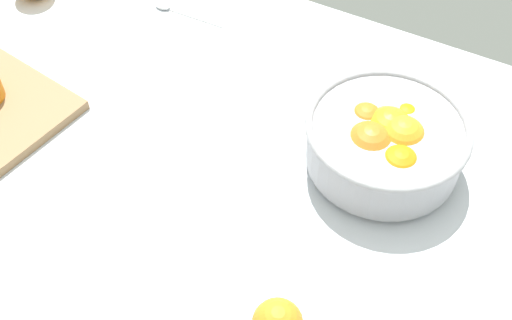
% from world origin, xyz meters
% --- Properties ---
extents(ground_plane, '(1.48, 0.97, 0.03)m').
position_xyz_m(ground_plane, '(0.00, 0.00, -0.01)').
color(ground_plane, silver).
extents(fruit_bowl, '(0.25, 0.25, 0.10)m').
position_xyz_m(fruit_bowl, '(0.13, 0.15, 0.05)').
color(fruit_bowl, '#99999E').
rests_on(fruit_bowl, ground_plane).
extents(spoon, '(0.15, 0.02, 0.01)m').
position_xyz_m(spoon, '(-0.37, 0.32, 0.00)').
color(spoon, silver).
rests_on(spoon, ground_plane).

